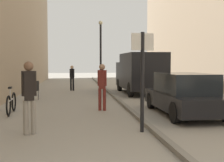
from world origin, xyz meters
name	(u,v)px	position (x,y,z in m)	size (l,w,h in m)	color
ground_plane	(84,100)	(0.00, 12.00, 0.00)	(80.00, 80.00, 0.00)	gray
kerb_strip	(116,98)	(1.58, 12.00, 0.06)	(0.16, 40.00, 0.12)	slate
pedestrian_main_foreground	(72,76)	(-0.66, 16.91, 0.96)	(0.31, 0.25, 1.65)	black
pedestrian_mid_block	(102,84)	(0.57, 8.70, 1.02)	(0.34, 0.26, 1.77)	maroon
pedestrian_far_crossing	(29,92)	(-1.59, 5.28, 1.07)	(0.36, 0.24, 1.85)	gray
delivery_van	(140,72)	(3.38, 14.57, 1.27)	(2.14, 5.13, 2.37)	black
parked_car	(184,94)	(3.36, 7.50, 0.71)	(1.85, 4.21, 1.45)	black
street_sign_post	(142,73)	(1.30, 5.17, 1.55)	(0.60, 0.10, 2.60)	black
lamp_post	(101,50)	(1.33, 17.98, 2.72)	(0.28, 0.28, 4.76)	black
bicycle_leaning	(11,103)	(-2.70, 8.39, 0.38)	(0.13, 1.77, 0.98)	black
cafe_chair_near_window	(34,89)	(-2.44, 12.22, 0.55)	(0.59, 0.59, 0.94)	black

